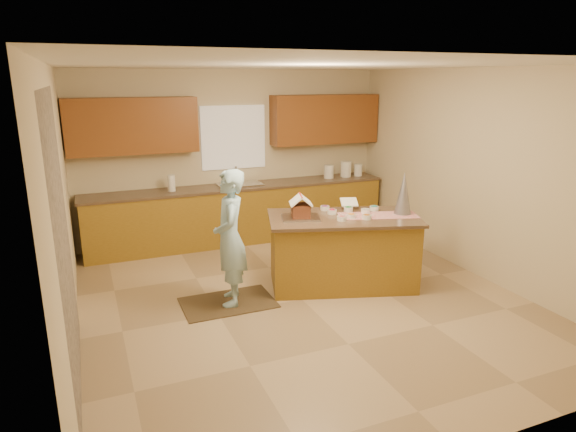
% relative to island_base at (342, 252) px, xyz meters
% --- Properties ---
extents(floor, '(5.50, 5.50, 0.00)m').
position_rel_island_base_xyz_m(floor, '(-0.66, -0.24, -0.43)').
color(floor, tan).
rests_on(floor, ground).
extents(ceiling, '(5.50, 5.50, 0.00)m').
position_rel_island_base_xyz_m(ceiling, '(-0.66, -0.24, 2.27)').
color(ceiling, silver).
rests_on(ceiling, floor).
extents(wall_back, '(5.50, 5.50, 0.00)m').
position_rel_island_base_xyz_m(wall_back, '(-0.66, 2.51, 0.92)').
color(wall_back, beige).
rests_on(wall_back, floor).
extents(wall_front, '(5.50, 5.50, 0.00)m').
position_rel_island_base_xyz_m(wall_front, '(-0.66, -2.99, 0.92)').
color(wall_front, beige).
rests_on(wall_front, floor).
extents(wall_left, '(5.50, 5.50, 0.00)m').
position_rel_island_base_xyz_m(wall_left, '(-3.16, -0.24, 0.92)').
color(wall_left, beige).
rests_on(wall_left, floor).
extents(wall_right, '(5.50, 5.50, 0.00)m').
position_rel_island_base_xyz_m(wall_right, '(1.84, -0.24, 0.92)').
color(wall_right, beige).
rests_on(wall_right, floor).
extents(stone_accent, '(0.00, 2.50, 2.50)m').
position_rel_island_base_xyz_m(stone_accent, '(-3.14, -1.04, 0.82)').
color(stone_accent, gray).
rests_on(stone_accent, wall_left).
extents(window_curtain, '(1.05, 0.03, 1.00)m').
position_rel_island_base_xyz_m(window_curtain, '(-0.66, 2.48, 1.22)').
color(window_curtain, white).
rests_on(window_curtain, wall_back).
extents(back_counter_base, '(4.80, 0.60, 0.88)m').
position_rel_island_base_xyz_m(back_counter_base, '(-0.66, 2.21, 0.01)').
color(back_counter_base, olive).
rests_on(back_counter_base, floor).
extents(back_counter_top, '(4.85, 0.63, 0.04)m').
position_rel_island_base_xyz_m(back_counter_top, '(-0.66, 2.21, 0.47)').
color(back_counter_top, brown).
rests_on(back_counter_top, back_counter_base).
extents(upper_cabinet_left, '(1.85, 0.35, 0.80)m').
position_rel_island_base_xyz_m(upper_cabinet_left, '(-2.21, 2.33, 1.47)').
color(upper_cabinet_left, brown).
rests_on(upper_cabinet_left, wall_back).
extents(upper_cabinet_right, '(1.85, 0.35, 0.80)m').
position_rel_island_base_xyz_m(upper_cabinet_right, '(0.89, 2.33, 1.47)').
color(upper_cabinet_right, brown).
rests_on(upper_cabinet_right, wall_back).
extents(sink, '(0.70, 0.45, 0.12)m').
position_rel_island_base_xyz_m(sink, '(-0.66, 2.21, 0.46)').
color(sink, silver).
rests_on(sink, back_counter_top).
extents(faucet, '(0.03, 0.03, 0.28)m').
position_rel_island_base_xyz_m(faucet, '(-0.66, 2.39, 0.63)').
color(faucet, silver).
rests_on(faucet, back_counter_top).
extents(island_base, '(1.95, 1.37, 0.87)m').
position_rel_island_base_xyz_m(island_base, '(0.00, 0.00, 0.00)').
color(island_base, olive).
rests_on(island_base, floor).
extents(island_top, '(2.05, 1.47, 0.04)m').
position_rel_island_base_xyz_m(island_top, '(0.00, 0.00, 0.45)').
color(island_top, brown).
rests_on(island_top, island_base).
extents(table_runner, '(1.04, 0.63, 0.01)m').
position_rel_island_base_xyz_m(table_runner, '(0.42, -0.13, 0.47)').
color(table_runner, '#9F0B12').
rests_on(table_runner, island_top).
extents(baking_tray, '(0.53, 0.45, 0.02)m').
position_rel_island_base_xyz_m(baking_tray, '(-0.53, 0.11, 0.48)').
color(baking_tray, silver).
rests_on(baking_tray, island_top).
extents(cookbook, '(0.26, 0.23, 0.09)m').
position_rel_island_base_xyz_m(cookbook, '(0.25, 0.31, 0.56)').
color(cookbook, white).
rests_on(cookbook, island_top).
extents(tinsel_tree, '(0.27, 0.27, 0.54)m').
position_rel_island_base_xyz_m(tinsel_tree, '(0.75, -0.18, 0.74)').
color(tinsel_tree, silver).
rests_on(tinsel_tree, island_top).
extents(rug, '(1.07, 0.70, 0.01)m').
position_rel_island_base_xyz_m(rug, '(-1.51, 0.01, -0.43)').
color(rug, black).
rests_on(rug, floor).
extents(boy, '(0.51, 0.65, 1.58)m').
position_rel_island_base_xyz_m(boy, '(-1.46, 0.01, 0.37)').
color(boy, '#A2D0E6').
rests_on(boy, rug).
extents(canister_a, '(0.16, 0.16, 0.23)m').
position_rel_island_base_xyz_m(canister_a, '(0.92, 2.21, 0.60)').
color(canister_a, white).
rests_on(canister_a, back_counter_top).
extents(canister_b, '(0.18, 0.18, 0.27)m').
position_rel_island_base_xyz_m(canister_b, '(1.25, 2.21, 0.62)').
color(canister_b, white).
rests_on(canister_b, back_counter_top).
extents(canister_c, '(0.14, 0.14, 0.20)m').
position_rel_island_base_xyz_m(canister_c, '(1.50, 2.21, 0.59)').
color(canister_c, white).
rests_on(canister_c, back_counter_top).
extents(paper_towel, '(0.11, 0.11, 0.25)m').
position_rel_island_base_xyz_m(paper_towel, '(-1.73, 2.21, 0.61)').
color(paper_towel, white).
rests_on(paper_towel, back_counter_top).
extents(gingerbread_house, '(0.34, 0.34, 0.28)m').
position_rel_island_base_xyz_m(gingerbread_house, '(-0.53, 0.11, 0.60)').
color(gingerbread_house, maroon).
rests_on(gingerbread_house, baking_tray).
extents(candy_bowls, '(0.74, 0.70, 0.05)m').
position_rel_island_base_xyz_m(candy_bowls, '(0.13, 0.05, 0.50)').
color(candy_bowls, '#30B4AF').
rests_on(candy_bowls, island_top).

